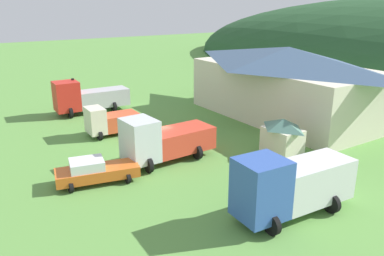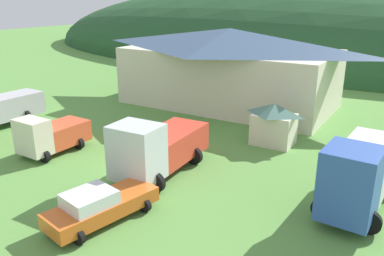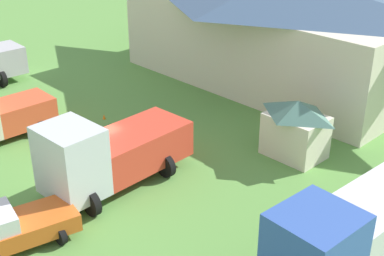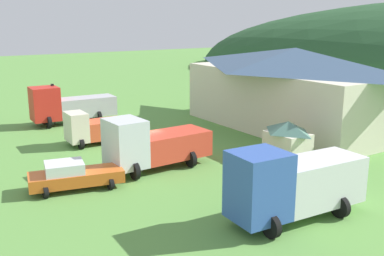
{
  "view_description": "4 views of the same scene",
  "coord_description": "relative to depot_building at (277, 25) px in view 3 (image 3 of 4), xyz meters",
  "views": [
    {
      "loc": [
        25.37,
        -12.77,
        11.28
      ],
      "look_at": [
        0.05,
        3.68,
        1.45
      ],
      "focal_mm": 36.3,
      "sensor_mm": 36.0,
      "label": 1
    },
    {
      "loc": [
        14.46,
        -16.73,
        9.88
      ],
      "look_at": [
        1.85,
        3.73,
        1.77
      ],
      "focal_mm": 36.75,
      "sensor_mm": 36.0,
      "label": 2
    },
    {
      "loc": [
        18.66,
        -11.28,
        12.57
      ],
      "look_at": [
        2.2,
        4.65,
        1.46
      ],
      "focal_mm": 49.18,
      "sensor_mm": 36.0,
      "label": 3
    },
    {
      "loc": [
        26.95,
        -13.12,
        9.59
      ],
      "look_at": [
        -1.13,
        5.0,
        1.5
      ],
      "focal_mm": 42.45,
      "sensor_mm": 36.0,
      "label": 4
    }
  ],
  "objects": [
    {
      "name": "ground_plane",
      "position": [
        1.78,
        -16.21,
        -3.66
      ],
      "size": [
        200.0,
        200.0,
        0.0
      ],
      "primitive_type": "plane",
      "color": "#5B9342"
    },
    {
      "name": "depot_building",
      "position": [
        0.0,
        0.0,
        0.0
      ],
      "size": [
        20.36,
        10.76,
        7.1
      ],
      "color": "beige",
      "rests_on": "ground"
    },
    {
      "name": "play_shed_cream",
      "position": [
        7.52,
        -8.0,
        -2.15
      ],
      "size": [
        2.99,
        2.25,
        2.92
      ],
      "color": "beige",
      "rests_on": "ground"
    },
    {
      "name": "light_truck_cream",
      "position": [
        -4.32,
        -17.25,
        -2.39
      ],
      "size": [
        2.75,
        4.58,
        2.64
      ],
      "rotation": [
        0.0,
        0.0,
        -1.59
      ],
      "color": "beige",
      "rests_on": "ground"
    },
    {
      "name": "tow_truck_silver",
      "position": [
        3.59,
        -16.25,
        -1.97
      ],
      "size": [
        3.55,
        7.02,
        3.54
      ],
      "rotation": [
        0.0,
        0.0,
        -1.53
      ],
      "color": "silver",
      "rests_on": "ground"
    },
    {
      "name": "box_truck_blue",
      "position": [
        14.1,
        -14.19,
        -1.76
      ],
      "size": [
        3.3,
        7.36,
        3.73
      ],
      "rotation": [
        0.0,
        0.0,
        -1.62
      ],
      "color": "#3356AD",
      "rests_on": "ground"
    },
    {
      "name": "service_pickup_orange",
      "position": [
        4.35,
        -21.69,
        -2.83
      ],
      "size": [
        3.03,
        5.55,
        1.66
      ],
      "rotation": [
        0.0,
        0.0,
        -1.77
      ],
      "color": "orange",
      "rests_on": "ground"
    },
    {
      "name": "traffic_cone_near_pickup",
      "position": [
        -2.51,
        -12.24,
        -3.66
      ],
      "size": [
        0.36,
        0.36,
        0.58
      ],
      "primitive_type": "cone",
      "color": "orange",
      "rests_on": "ground"
    }
  ]
}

